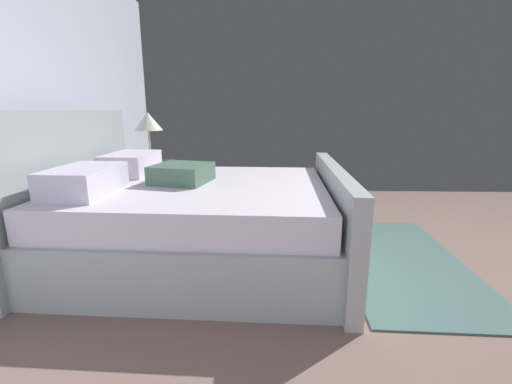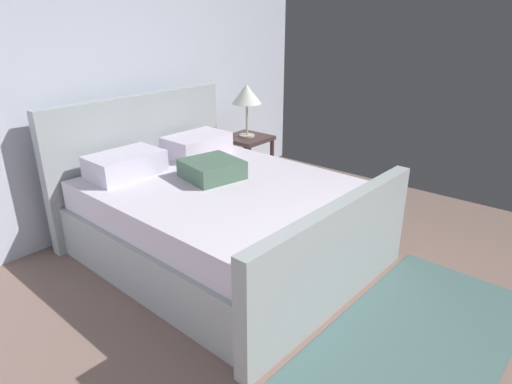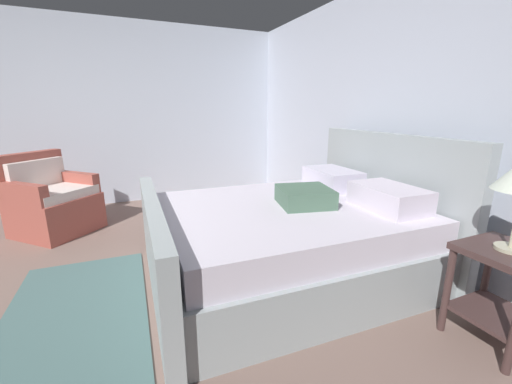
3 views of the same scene
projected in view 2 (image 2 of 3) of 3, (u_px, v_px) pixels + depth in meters
The scene contains 5 objects.
wall_back at pixel (86, 82), 3.68m from camera, with size 5.42×0.12×2.56m, color silver.
bed at pixel (218, 214), 3.49m from camera, with size 1.85×2.21×1.16m.
nightstand_right at pixel (247, 154), 4.75m from camera, with size 0.44×0.44×0.60m.
table_lamp_right at pixel (247, 95), 4.52m from camera, with size 0.30×0.30×0.54m.
area_rug at pixel (417, 339), 2.65m from camera, with size 1.84×0.92×0.01m, color #486765.
Camera 2 is at (-2.00, -0.25, 1.82)m, focal length 31.21 mm.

